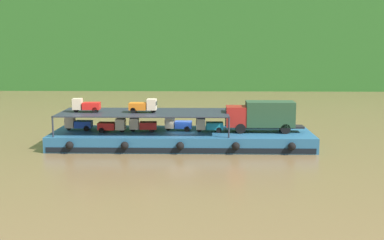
{
  "coord_description": "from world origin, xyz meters",
  "views": [
    {
      "loc": [
        2.14,
        -48.87,
        10.52
      ],
      "look_at": [
        1.03,
        0.0,
        2.7
      ],
      "focal_mm": 45.89,
      "sensor_mm": 36.0,
      "label": 1
    }
  ],
  "objects_px": {
    "mini_truck_lower_mid": "(143,125)",
    "mini_truck_lower_bow": "(209,125)",
    "cargo_barge": "(182,139)",
    "covered_lorry": "(262,115)",
    "mini_truck_upper_stern": "(86,105)",
    "mini_truck_lower_fore": "(178,124)",
    "mini_truck_lower_stern": "(78,124)",
    "mini_truck_upper_mid": "(144,106)",
    "mini_truck_lower_aft": "(112,125)"
  },
  "relations": [
    {
      "from": "mini_truck_lower_fore",
      "to": "mini_truck_lower_stern",
      "type": "bearing_deg",
      "value": 179.8
    },
    {
      "from": "covered_lorry",
      "to": "mini_truck_lower_fore",
      "type": "xyz_separation_m",
      "value": [
        -8.51,
        0.48,
        -1.0
      ]
    },
    {
      "from": "cargo_barge",
      "to": "covered_lorry",
      "type": "bearing_deg",
      "value": 0.79
    },
    {
      "from": "mini_truck_lower_aft",
      "to": "mini_truck_lower_fore",
      "type": "relative_size",
      "value": 1.0
    },
    {
      "from": "mini_truck_lower_mid",
      "to": "mini_truck_lower_bow",
      "type": "xyz_separation_m",
      "value": [
        6.72,
        -0.05,
        0.0
      ]
    },
    {
      "from": "mini_truck_lower_stern",
      "to": "mini_truck_upper_mid",
      "type": "bearing_deg",
      "value": -7.79
    },
    {
      "from": "mini_truck_lower_stern",
      "to": "mini_truck_lower_mid",
      "type": "relative_size",
      "value": 0.98
    },
    {
      "from": "cargo_barge",
      "to": "mini_truck_upper_mid",
      "type": "relative_size",
      "value": 9.4
    },
    {
      "from": "mini_truck_upper_mid",
      "to": "mini_truck_lower_mid",
      "type": "bearing_deg",
      "value": 115.85
    },
    {
      "from": "cargo_barge",
      "to": "mini_truck_lower_mid",
      "type": "relative_size",
      "value": 9.37
    },
    {
      "from": "covered_lorry",
      "to": "mini_truck_lower_aft",
      "type": "distance_m",
      "value": 15.12
    },
    {
      "from": "mini_truck_upper_mid",
      "to": "mini_truck_lower_stern",
      "type": "bearing_deg",
      "value": 172.21
    },
    {
      "from": "cargo_barge",
      "to": "covered_lorry",
      "type": "relative_size",
      "value": 3.32
    },
    {
      "from": "covered_lorry",
      "to": "mini_truck_lower_fore",
      "type": "bearing_deg",
      "value": 176.8
    },
    {
      "from": "mini_truck_lower_aft",
      "to": "mini_truck_lower_fore",
      "type": "bearing_deg",
      "value": 8.5
    },
    {
      "from": "mini_truck_lower_bow",
      "to": "mini_truck_upper_stern",
      "type": "height_order",
      "value": "mini_truck_upper_stern"
    },
    {
      "from": "mini_truck_lower_aft",
      "to": "covered_lorry",
      "type": "bearing_deg",
      "value": 1.92
    },
    {
      "from": "cargo_barge",
      "to": "mini_truck_upper_stern",
      "type": "distance_m",
      "value": 10.26
    },
    {
      "from": "mini_truck_lower_mid",
      "to": "mini_truck_upper_stern",
      "type": "relative_size",
      "value": 1.0
    },
    {
      "from": "mini_truck_lower_stern",
      "to": "mini_truck_upper_mid",
      "type": "height_order",
      "value": "mini_truck_upper_mid"
    },
    {
      "from": "mini_truck_lower_stern",
      "to": "mini_truck_upper_mid",
      "type": "relative_size",
      "value": 0.99
    },
    {
      "from": "mini_truck_lower_stern",
      "to": "covered_lorry",
      "type": "bearing_deg",
      "value": -1.56
    },
    {
      "from": "mini_truck_lower_bow",
      "to": "mini_truck_upper_stern",
      "type": "relative_size",
      "value": 0.99
    },
    {
      "from": "mini_truck_lower_mid",
      "to": "mini_truck_upper_stern",
      "type": "height_order",
      "value": "mini_truck_upper_stern"
    },
    {
      "from": "cargo_barge",
      "to": "covered_lorry",
      "type": "xyz_separation_m",
      "value": [
        8.09,
        0.11,
        2.44
      ]
    },
    {
      "from": "mini_truck_lower_mid",
      "to": "mini_truck_upper_stern",
      "type": "distance_m",
      "value": 6.03
    },
    {
      "from": "cargo_barge",
      "to": "mini_truck_lower_bow",
      "type": "xyz_separation_m",
      "value": [
        2.75,
        -0.04,
        1.44
      ]
    },
    {
      "from": "mini_truck_lower_mid",
      "to": "mini_truck_upper_mid",
      "type": "bearing_deg",
      "value": -64.15
    },
    {
      "from": "mini_truck_lower_mid",
      "to": "mini_truck_lower_bow",
      "type": "height_order",
      "value": "same"
    },
    {
      "from": "mini_truck_lower_fore",
      "to": "mini_truck_upper_stern",
      "type": "distance_m",
      "value": 9.49
    },
    {
      "from": "cargo_barge",
      "to": "mini_truck_lower_fore",
      "type": "bearing_deg",
      "value": 125.5
    },
    {
      "from": "cargo_barge",
      "to": "mini_truck_lower_bow",
      "type": "height_order",
      "value": "mini_truck_lower_bow"
    },
    {
      "from": "mini_truck_lower_bow",
      "to": "mini_truck_lower_aft",
      "type": "bearing_deg",
      "value": -177.9
    },
    {
      "from": "cargo_barge",
      "to": "mini_truck_upper_mid",
      "type": "distance_m",
      "value": 5.15
    },
    {
      "from": "cargo_barge",
      "to": "mini_truck_lower_aft",
      "type": "bearing_deg",
      "value": -176.78
    },
    {
      "from": "mini_truck_lower_aft",
      "to": "mini_truck_upper_stern",
      "type": "height_order",
      "value": "mini_truck_upper_stern"
    },
    {
      "from": "covered_lorry",
      "to": "mini_truck_lower_stern",
      "type": "height_order",
      "value": "covered_lorry"
    },
    {
      "from": "mini_truck_lower_mid",
      "to": "mini_truck_lower_fore",
      "type": "height_order",
      "value": "same"
    },
    {
      "from": "mini_truck_lower_aft",
      "to": "mini_truck_upper_mid",
      "type": "relative_size",
      "value": 1.0
    },
    {
      "from": "cargo_barge",
      "to": "mini_truck_upper_stern",
      "type": "relative_size",
      "value": 9.39
    },
    {
      "from": "mini_truck_lower_bow",
      "to": "covered_lorry",
      "type": "bearing_deg",
      "value": 1.58
    },
    {
      "from": "covered_lorry",
      "to": "mini_truck_lower_stern",
      "type": "distance_m",
      "value": 18.83
    },
    {
      "from": "mini_truck_lower_fore",
      "to": "mini_truck_upper_stern",
      "type": "height_order",
      "value": "mini_truck_upper_stern"
    },
    {
      "from": "mini_truck_lower_bow",
      "to": "mini_truck_lower_fore",
      "type": "bearing_deg",
      "value": 168.85
    },
    {
      "from": "covered_lorry",
      "to": "mini_truck_lower_fore",
      "type": "height_order",
      "value": "covered_lorry"
    },
    {
      "from": "covered_lorry",
      "to": "mini_truck_lower_bow",
      "type": "relative_size",
      "value": 2.85
    },
    {
      "from": "mini_truck_lower_mid",
      "to": "mini_truck_lower_stern",
      "type": "bearing_deg",
      "value": 174.8
    },
    {
      "from": "cargo_barge",
      "to": "mini_truck_lower_aft",
      "type": "xyz_separation_m",
      "value": [
        -6.99,
        -0.39,
        1.44
      ]
    },
    {
      "from": "mini_truck_lower_aft",
      "to": "mini_truck_upper_mid",
      "type": "xyz_separation_m",
      "value": [
        3.17,
        0.07,
        2.0
      ]
    },
    {
      "from": "covered_lorry",
      "to": "mini_truck_lower_stern",
      "type": "xyz_separation_m",
      "value": [
        -18.8,
        0.51,
        -1.0
      ]
    }
  ]
}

